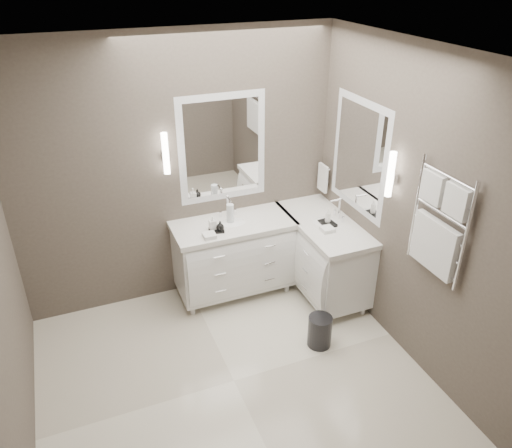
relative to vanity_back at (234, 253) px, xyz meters
name	(u,v)px	position (x,y,z in m)	size (l,w,h in m)	color
floor	(234,381)	(-0.45, -1.23, -0.49)	(3.20, 3.00, 0.01)	silver
ceiling	(224,56)	(-0.45, -1.23, 2.22)	(3.20, 3.00, 0.01)	white
wall_back	(179,173)	(-0.45, 0.28, 0.86)	(3.20, 0.01, 2.70)	#504840
wall_front	(332,396)	(-0.45, -2.73, 0.86)	(3.20, 0.01, 2.70)	#504840
wall_right	(410,210)	(1.15, -1.23, 0.86)	(0.01, 3.00, 2.70)	#504840
vanity_back	(234,253)	(0.00, 0.00, 0.00)	(1.24, 0.59, 0.97)	white
vanity_right	(323,252)	(0.88, -0.33, 0.00)	(0.59, 1.24, 0.97)	white
mirror_back	(222,148)	(0.00, 0.26, 1.06)	(0.90, 0.02, 1.10)	white
mirror_right	(359,156)	(1.14, -0.43, 1.06)	(0.02, 0.90, 1.10)	white
sconce_back	(166,154)	(-0.58, 0.20, 1.11)	(0.06, 0.06, 0.40)	white
sconce_right	(390,175)	(1.08, -1.01, 1.11)	(0.06, 0.06, 0.40)	white
towel_bar_corner	(323,177)	(1.09, 0.13, 0.63)	(0.03, 0.22, 0.30)	white
towel_ladder	(438,228)	(1.10, -1.63, 0.91)	(0.06, 0.58, 0.90)	white
waste_bin	(320,331)	(0.45, -1.09, -0.33)	(0.22, 0.22, 0.31)	black
amenity_tray_back	(216,230)	(-0.21, -0.11, 0.38)	(0.15, 0.11, 0.02)	black
amenity_tray_right	(327,223)	(0.87, -0.39, 0.38)	(0.13, 0.17, 0.03)	black
water_bottle	(230,214)	(-0.03, 0.00, 0.47)	(0.07, 0.07, 0.21)	silver
soap_bottle_a	(213,223)	(-0.24, -0.09, 0.46)	(0.06, 0.06, 0.14)	white
soap_bottle_b	(220,226)	(-0.18, -0.14, 0.44)	(0.08, 0.08, 0.10)	black
soap_bottle_c	(328,216)	(0.87, -0.39, 0.47)	(0.06, 0.06, 0.15)	white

